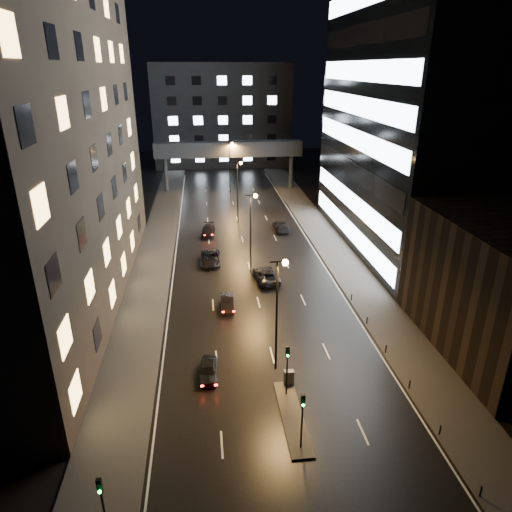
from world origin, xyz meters
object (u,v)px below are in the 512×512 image
object	(u,v)px
car_away_a	(208,370)
car_away_d	(208,231)
car_away_c	(210,258)
car_toward_b	(281,226)
car_toward_a	(266,275)
car_away_b	(227,303)
utility_cabinet	(289,377)

from	to	relation	value
car_away_a	car_away_d	xyz separation A→B (m)	(0.71, 35.01, 0.05)
car_away_c	car_toward_b	size ratio (longest dim) A/B	1.04
car_away_a	car_toward_a	size ratio (longest dim) A/B	0.70
car_away_b	car_away_a	bearing A→B (deg)	-98.32
car_toward_a	utility_cabinet	xyz separation A→B (m)	(-0.86, -19.66, 0.03)
car_away_b	car_away_d	distance (m)	23.49
car_away_c	car_away_a	bearing A→B (deg)	-90.31
car_away_d	car_toward_a	distance (m)	18.45
car_away_b	car_toward_a	bearing A→B (deg)	53.69
car_away_a	car_toward_a	xyz separation A→B (m)	(7.29, 17.77, 0.11)
car_away_b	car_away_d	world-z (taller)	car_away_d
car_away_b	car_away_c	world-z (taller)	car_away_c
car_away_c	car_away_d	distance (m)	11.17
car_toward_a	car_away_b	bearing A→B (deg)	43.75
car_away_a	utility_cabinet	size ratio (longest dim) A/B	3.00
car_away_b	utility_cabinet	world-z (taller)	utility_cabinet
car_away_a	car_away_d	distance (m)	35.01
car_away_a	utility_cabinet	distance (m)	6.70
car_toward_b	utility_cabinet	xyz separation A→B (m)	(-5.74, -37.64, 0.03)
utility_cabinet	car_away_c	bearing A→B (deg)	102.22
car_away_c	car_toward_b	bearing A→B (deg)	47.72
car_away_b	car_toward_b	xyz separation A→B (m)	(9.91, 24.19, 0.11)
car_away_b	utility_cabinet	distance (m)	14.09
car_away_d	car_toward_a	bearing A→B (deg)	-63.67
car_away_a	car_toward_b	bearing A→B (deg)	75.11
car_away_a	utility_cabinet	xyz separation A→B (m)	(6.43, -1.89, 0.14)
car_away_c	car_toward_a	size ratio (longest dim) A/B	1.00
car_away_a	car_away_b	size ratio (longest dim) A/B	0.97
car_away_d	utility_cabinet	size ratio (longest dim) A/B	3.78
car_away_a	car_toward_b	world-z (taller)	car_toward_b
car_away_b	car_toward_b	world-z (taller)	car_toward_b
car_away_c	car_away_d	world-z (taller)	car_away_c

